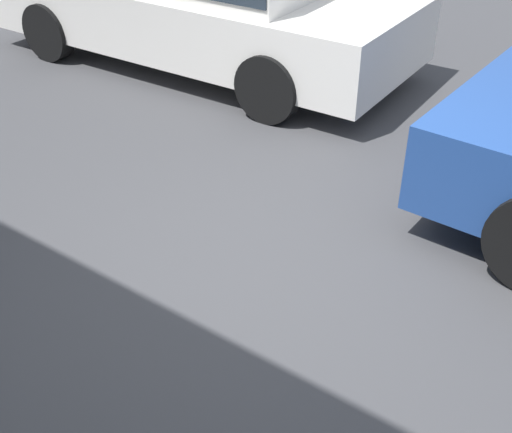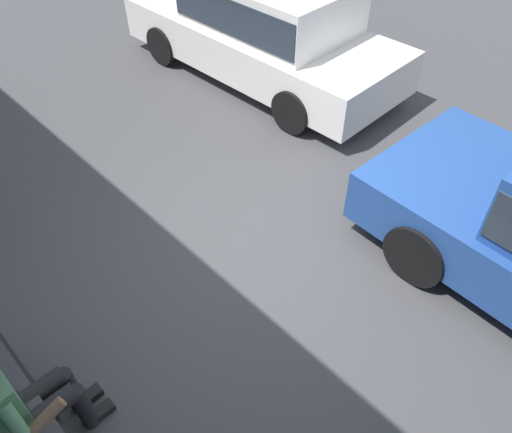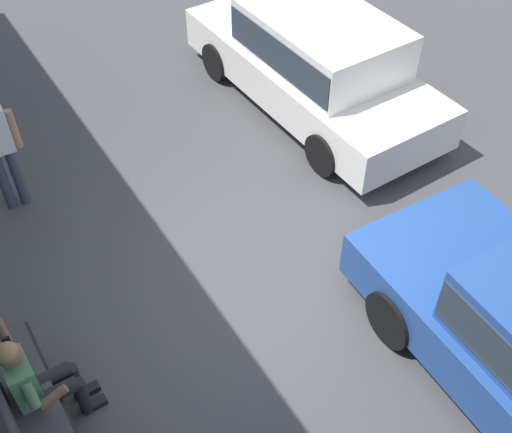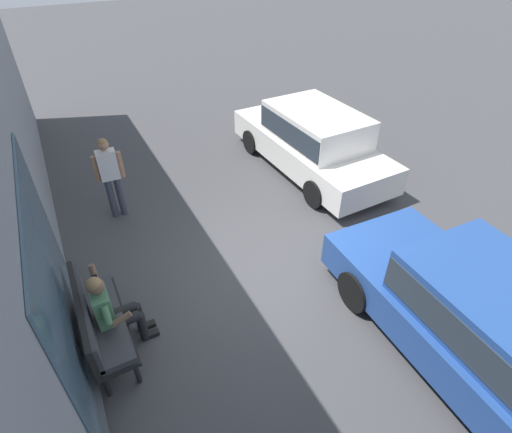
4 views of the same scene
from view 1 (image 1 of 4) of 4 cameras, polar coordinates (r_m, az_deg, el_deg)
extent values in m
plane|color=#424244|center=(3.97, 1.61, -4.76)|extent=(60.00, 60.00, 0.00)
cube|color=white|center=(6.99, -5.10, 17.66)|extent=(4.54, 1.87, 0.62)
cylinder|color=black|center=(7.44, -17.97, 15.35)|extent=(0.61, 0.20, 0.61)
cylinder|color=black|center=(5.66, 1.12, 11.32)|extent=(0.61, 0.20, 0.61)
cylinder|color=black|center=(7.04, 8.73, 15.55)|extent=(0.61, 0.20, 0.61)
camera|label=2|loc=(1.70, 149.91, 33.31)|focal=35.00mm
camera|label=3|loc=(4.08, 148.13, 30.96)|focal=45.00mm
camera|label=4|loc=(3.67, 140.45, 19.13)|focal=28.00mm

